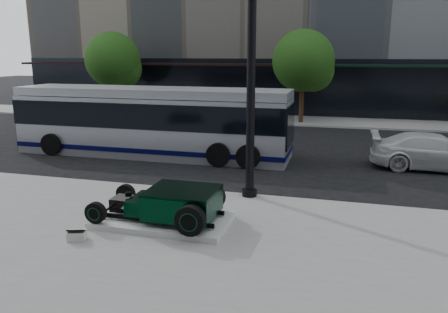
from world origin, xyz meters
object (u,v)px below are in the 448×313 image
(hot_rod, at_px, (175,203))
(white_sedan, at_px, (435,152))
(lamppost, at_px, (251,69))
(transit_bus, at_px, (152,121))

(hot_rod, relative_size, white_sedan, 0.68)
(hot_rod, xyz_separation_m, lamppost, (1.34, 2.76, 3.25))
(hot_rod, height_order, transit_bus, transit_bus)
(hot_rod, bearing_deg, white_sedan, 47.48)
(transit_bus, relative_size, white_sedan, 2.56)
(white_sedan, bearing_deg, lamppost, 131.55)
(transit_bus, bearing_deg, hot_rod, -61.99)
(hot_rod, xyz_separation_m, transit_bus, (-4.06, 7.63, 0.79))
(transit_bus, bearing_deg, white_sedan, 2.48)
(lamppost, relative_size, white_sedan, 1.75)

